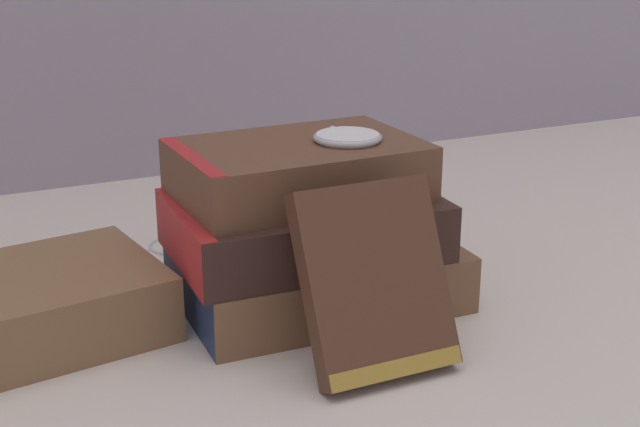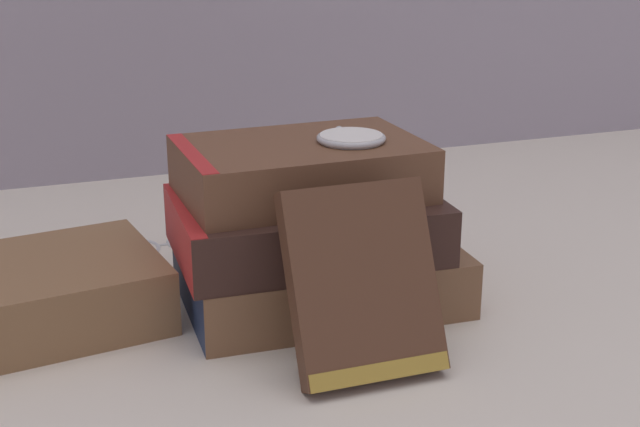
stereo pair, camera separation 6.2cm
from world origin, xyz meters
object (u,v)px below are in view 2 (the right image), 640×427
book_flat_bottom (313,274)px  book_flat_middle (299,225)px  pocket_watch (351,138)px  book_leaning_front (363,290)px  book_flat_top (295,169)px  reading_glasses (163,244)px

book_flat_bottom → book_flat_middle: book_flat_middle is taller
book_flat_middle → pocket_watch: (0.04, -0.00, 0.07)m
book_flat_middle → book_leaning_front: bearing=-83.6°
book_leaning_front → pocket_watch: (0.03, 0.11, 0.08)m
book_flat_middle → book_flat_top: (-0.00, 0.01, 0.04)m
reading_glasses → pocket_watch: bearing=-57.8°
book_flat_bottom → pocket_watch: (0.03, -0.01, 0.11)m
pocket_watch → reading_glasses: bearing=125.6°
book_flat_middle → book_flat_top: book_flat_top is taller
book_flat_top → pocket_watch: pocket_watch is taller
book_flat_top → reading_glasses: (-0.08, 0.16, -0.11)m
book_flat_bottom → reading_glasses: 0.19m
book_flat_top → pocket_watch: bearing=-14.9°
book_flat_top → pocket_watch: size_ratio=3.30×
book_flat_bottom → book_flat_middle: 0.05m
book_flat_bottom → reading_glasses: (-0.09, 0.16, -0.02)m
book_flat_top → reading_glasses: book_flat_top is taller
book_leaning_front → reading_glasses: 0.30m
book_flat_middle → book_flat_bottom: bearing=18.6°
book_flat_top → book_flat_bottom: bearing=-19.5°
book_leaning_front → reading_glasses: (-0.09, 0.28, -0.06)m
book_flat_bottom → book_leaning_front: book_leaning_front is taller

